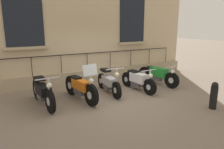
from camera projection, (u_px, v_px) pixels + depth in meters
The scene contains 8 objects.
ground_plane at pixel (115, 97), 7.52m from camera, with size 60.00×60.00×0.00m, color gray.
building_facade at pixel (82, 16), 9.30m from camera, with size 0.82×11.32×6.05m.
motorcycle_black at pixel (43, 92), 6.66m from camera, with size 2.13×0.72×1.04m.
motorcycle_orange at pixel (81, 87), 7.16m from camera, with size 2.12×0.61×1.35m.
motorcycle_silver at pixel (109, 83), 7.92m from camera, with size 2.03×0.68×1.07m.
motorcycle_white at pixel (138, 80), 8.26m from camera, with size 2.00×0.73×0.93m.
motorcycle_green at pixel (158, 75), 9.08m from camera, with size 2.15×0.68×0.90m.
bollard at pixel (214, 95), 6.41m from camera, with size 0.22×0.22×0.86m.
Camera 1 is at (6.15, -3.61, 2.52)m, focal length 33.51 mm.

